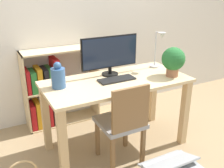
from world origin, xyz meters
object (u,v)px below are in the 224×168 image
object	(u,v)px
potted_plant	(173,60)
chair	(123,121)
vase	(58,77)
bookshelf	(49,91)
monitor	(110,53)
keyboard	(116,79)
desk_lamp	(159,47)

from	to	relation	value
potted_plant	chair	size ratio (longest dim) A/B	0.36
vase	bookshelf	world-z (taller)	vase
monitor	bookshelf	size ratio (longest dim) A/B	0.66
bookshelf	chair	bearing A→B (deg)	-69.08
monitor	keyboard	bearing A→B (deg)	-95.74
monitor	desk_lamp	distance (m)	0.56
potted_plant	monitor	bearing A→B (deg)	148.56
vase	monitor	bearing A→B (deg)	9.81
desk_lamp	bookshelf	bearing A→B (deg)	148.12
monitor	potted_plant	size ratio (longest dim) A/B	2.06
desk_lamp	potted_plant	size ratio (longest dim) A/B	1.36
keyboard	chair	xyz separation A→B (m)	(-0.08, -0.28, -0.31)
vase	desk_lamp	distance (m)	1.14
monitor	bookshelf	xyz separation A→B (m)	(-0.50, 0.60, -0.54)
keyboard	chair	bearing A→B (deg)	-105.80
chair	desk_lamp	bearing A→B (deg)	23.92
potted_plant	bookshelf	distance (m)	1.48
desk_lamp	bookshelf	xyz separation A→B (m)	(-1.06, 0.66, -0.57)
keyboard	bookshelf	distance (m)	0.97
chair	bookshelf	bearing A→B (deg)	103.82
desk_lamp	bookshelf	world-z (taller)	desk_lamp
vase	chair	size ratio (longest dim) A/B	0.29
monitor	chair	world-z (taller)	monitor
vase	chair	distance (m)	0.72
monitor	vase	bearing A→B (deg)	-170.19
keyboard	bookshelf	bearing A→B (deg)	121.99
desk_lamp	potted_plant	xyz separation A→B (m)	(-0.02, -0.27, -0.08)
monitor	vase	world-z (taller)	monitor
keyboard	potted_plant	world-z (taller)	potted_plant
potted_plant	keyboard	bearing A→B (deg)	164.25
potted_plant	desk_lamp	bearing A→B (deg)	86.02
monitor	vase	xyz separation A→B (m)	(-0.57, -0.10, -0.12)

